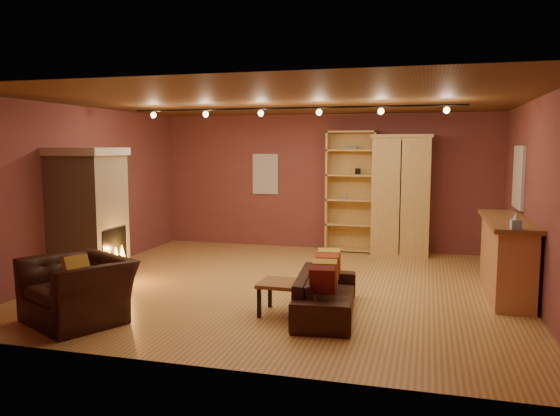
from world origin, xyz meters
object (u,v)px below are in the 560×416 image
(fireplace, at_px, (89,216))
(loveseat, at_px, (326,286))
(armoire, at_px, (401,195))
(bar_counter, at_px, (506,256))
(armchair, at_px, (77,279))
(coffee_table, at_px, (282,286))
(bookcase, at_px, (351,190))

(fireplace, height_order, loveseat, fireplace)
(armoire, distance_m, bar_counter, 3.11)
(loveseat, distance_m, armchair, 3.08)
(bar_counter, distance_m, coffee_table, 3.40)
(loveseat, bearing_deg, bookcase, -2.03)
(armchair, distance_m, coffee_table, 2.52)
(bookcase, height_order, bar_counter, bookcase)
(fireplace, bearing_deg, armoire, 37.58)
(loveseat, xyz_separation_m, armchair, (-2.88, -1.10, 0.16))
(coffee_table, bearing_deg, loveseat, 15.15)
(bookcase, height_order, loveseat, bookcase)
(bookcase, height_order, armoire, bookcase)
(loveseat, distance_m, coffee_table, 0.57)
(fireplace, xyz_separation_m, armoire, (4.61, 3.55, 0.13))
(fireplace, xyz_separation_m, armchair, (1.02, -1.75, -0.54))
(fireplace, distance_m, armoire, 5.82)
(bar_counter, bearing_deg, coffee_table, -148.44)
(fireplace, bearing_deg, loveseat, -9.55)
(armchair, bearing_deg, armoire, 83.58)
(armoire, xyz_separation_m, armchair, (-3.59, -5.30, -0.66))
(coffee_table, bearing_deg, armchair, -157.90)
(bookcase, relative_size, coffee_table, 4.37)
(armoire, bearing_deg, bookcase, 170.24)
(armoire, distance_m, armchair, 6.44)
(fireplace, height_order, bookcase, bookcase)
(bar_counter, xyz_separation_m, coffee_table, (-2.89, -1.78, -0.20))
(bar_counter, xyz_separation_m, loveseat, (-2.34, -1.63, -0.19))
(armoire, height_order, armchair, armoire)
(bookcase, bearing_deg, bar_counter, -46.26)
(bar_counter, xyz_separation_m, armchair, (-5.22, -2.72, -0.04))
(fireplace, relative_size, armchair, 1.49)
(loveseat, bearing_deg, coffee_table, 99.36)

